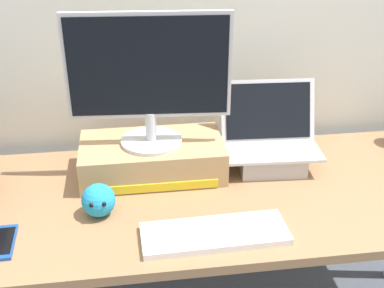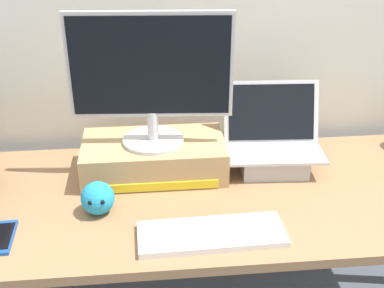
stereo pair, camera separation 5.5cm
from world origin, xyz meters
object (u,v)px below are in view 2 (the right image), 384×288
object	(u,v)px
toner_box_yellow	(154,157)
cell_phone	(1,238)
desktop_monitor	(151,77)
external_keyboard	(211,234)
plush_toy	(98,198)
open_laptop	(272,151)

from	to	relation	value
toner_box_yellow	cell_phone	size ratio (longest dim) A/B	3.14
desktop_monitor	external_keyboard	xyz separation A→B (m)	(0.15, -0.38, -0.33)
toner_box_yellow	cell_phone	xyz separation A→B (m)	(-0.44, -0.33, -0.05)
plush_toy	cell_phone	bearing A→B (deg)	-158.09
cell_phone	toner_box_yellow	bearing A→B (deg)	35.04
open_laptop	plush_toy	world-z (taller)	open_laptop
desktop_monitor	cell_phone	distance (m)	0.64
toner_box_yellow	cell_phone	world-z (taller)	toner_box_yellow
cell_phone	desktop_monitor	bearing A→B (deg)	34.95
toner_box_yellow	plush_toy	world-z (taller)	toner_box_yellow
desktop_monitor	cell_phone	xyz separation A→B (m)	(-0.44, -0.33, -0.34)
plush_toy	external_keyboard	bearing A→B (deg)	-25.55
open_laptop	toner_box_yellow	bearing A→B (deg)	-176.64
cell_phone	plush_toy	bearing A→B (deg)	19.90
external_keyboard	cell_phone	world-z (taller)	external_keyboard
toner_box_yellow	open_laptop	world-z (taller)	open_laptop
toner_box_yellow	cell_phone	distance (m)	0.55
toner_box_yellow	external_keyboard	size ratio (longest dim) A/B	1.15
toner_box_yellow	external_keyboard	distance (m)	0.41
toner_box_yellow	desktop_monitor	bearing A→B (deg)	-95.95
open_laptop	desktop_monitor	bearing A→B (deg)	-176.48
external_keyboard	plush_toy	xyz separation A→B (m)	(-0.32, 0.15, 0.04)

